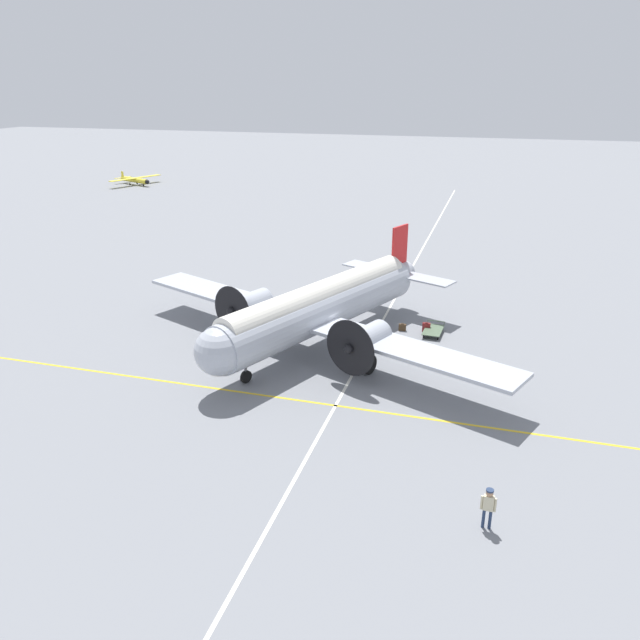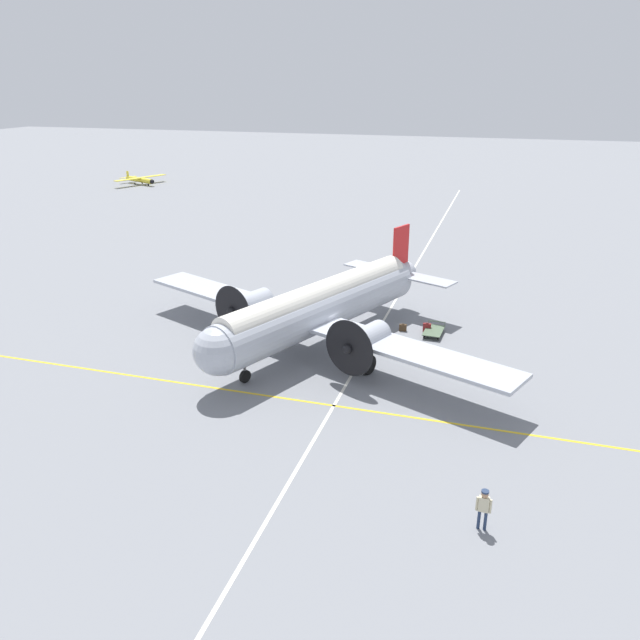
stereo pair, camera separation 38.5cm
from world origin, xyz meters
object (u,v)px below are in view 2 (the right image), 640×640
at_px(crew_foreground, 484,505).
at_px(light_aircraft_distant, 140,179).
at_px(suitcase_near_door, 403,328).
at_px(suitcase_upright_spare, 427,328).
at_px(airliner_main, 315,309).
at_px(baggage_cart, 434,331).

xyz_separation_m(crew_foreground, light_aircraft_distant, (54.67, -65.05, -0.26)).
bearing_deg(crew_foreground, light_aircraft_distant, 133.00).
relative_size(suitcase_near_door, light_aircraft_distant, 0.06).
bearing_deg(suitcase_upright_spare, airliner_main, 37.32).
bearing_deg(suitcase_upright_spare, crew_foreground, 103.89).
xyz_separation_m(airliner_main, suitcase_near_door, (-4.51, -4.34, -2.34)).
xyz_separation_m(suitcase_upright_spare, baggage_cart, (-0.47, 0.31, -0.02)).
xyz_separation_m(suitcase_upright_spare, light_aircraft_distant, (50.19, -46.95, 0.47)).
bearing_deg(suitcase_near_door, suitcase_upright_spare, -171.22).
relative_size(suitcase_upright_spare, baggage_cart, 0.30).
height_order(airliner_main, suitcase_near_door, airliner_main).
distance_m(airliner_main, suitcase_upright_spare, 7.88).
xyz_separation_m(suitcase_near_door, light_aircraft_distant, (48.70, -47.18, 0.54)).
relative_size(airliner_main, suitcase_near_door, 51.43).
bearing_deg(airliner_main, light_aircraft_distant, -116.52).
relative_size(airliner_main, light_aircraft_distant, 2.87).
bearing_deg(airliner_main, baggage_cart, 146.23).
distance_m(suitcase_near_door, light_aircraft_distant, 67.81).
height_order(airliner_main, crew_foreground, airliner_main).
xyz_separation_m(baggage_cart, light_aircraft_distant, (50.66, -47.26, 0.49)).
height_order(airliner_main, baggage_cart, airliner_main).
relative_size(airliner_main, crew_foreground, 15.09).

